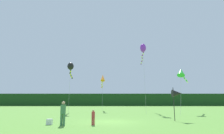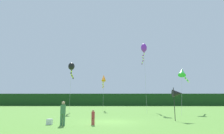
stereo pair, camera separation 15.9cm
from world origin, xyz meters
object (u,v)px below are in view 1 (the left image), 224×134
object	(u,v)px
kite_black	(71,67)
cooler_box	(50,122)
kite_green	(182,73)
kite_purple	(143,50)
banner_flag_pole	(178,94)
person_child	(94,116)
kite_orange	(103,79)
person_adult	(64,112)

from	to	relation	value
kite_black	cooler_box	bearing A→B (deg)	-83.47
cooler_box	kite_green	world-z (taller)	kite_green
kite_black	kite_purple	bearing A→B (deg)	2.93
banner_flag_pole	kite_green	bearing A→B (deg)	65.99
person_child	banner_flag_pole	distance (m)	8.19
kite_orange	banner_flag_pole	bearing A→B (deg)	-62.25
person_adult	person_child	world-z (taller)	person_adult
person_child	person_adult	bearing A→B (deg)	-170.81
person_adult	kite_purple	distance (m)	18.31
cooler_box	person_adult	bearing A→B (deg)	-26.96
person_child	kite_purple	xyz separation A→B (m)	(6.30, 13.34, 8.98)
kite_green	kite_orange	world-z (taller)	kite_green
person_adult	kite_black	distance (m)	14.57
banner_flag_pole	kite_black	world-z (taller)	kite_black
cooler_box	kite_orange	bearing A→B (deg)	79.45
banner_flag_pole	kite_green	size ratio (longest dim) A/B	0.46
cooler_box	person_child	bearing A→B (deg)	-3.96
cooler_box	kite_orange	world-z (taller)	kite_orange
person_adult	kite_black	bearing A→B (deg)	101.23
banner_flag_pole	kite_black	distance (m)	16.45
kite_orange	kite_black	distance (m)	6.67
person_adult	kite_green	world-z (taller)	kite_green
kite_green	kite_black	size ratio (longest dim) A/B	0.88
kite_purple	kite_black	size ratio (longest dim) A/B	1.40
kite_purple	kite_black	world-z (taller)	kite_purple
person_child	banner_flag_pole	world-z (taller)	banner_flag_pole
person_child	kite_purple	size ratio (longest dim) A/B	0.11
kite_purple	kite_orange	size ratio (longest dim) A/B	1.46
banner_flag_pole	kite_orange	xyz separation A→B (m)	(-7.70, 14.64, 3.02)
cooler_box	banner_flag_pole	distance (m)	11.41
cooler_box	kite_black	xyz separation A→B (m)	(-1.44, 12.54, 6.52)
banner_flag_pole	kite_purple	distance (m)	12.84
banner_flag_pole	kite_purple	world-z (taller)	kite_purple
person_adult	kite_purple	size ratio (longest dim) A/B	0.17
banner_flag_pole	kite_green	xyz separation A→B (m)	(3.96, 8.90, 3.31)
kite_purple	person_child	bearing A→B (deg)	-115.29
kite_green	person_adult	bearing A→B (deg)	-138.71
kite_green	kite_black	world-z (taller)	kite_black
person_adult	person_child	xyz separation A→B (m)	(2.23, 0.36, -0.34)
person_adult	person_child	distance (m)	2.29
person_adult	kite_purple	world-z (taller)	kite_purple
person_child	kite_purple	world-z (taller)	kite_purple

